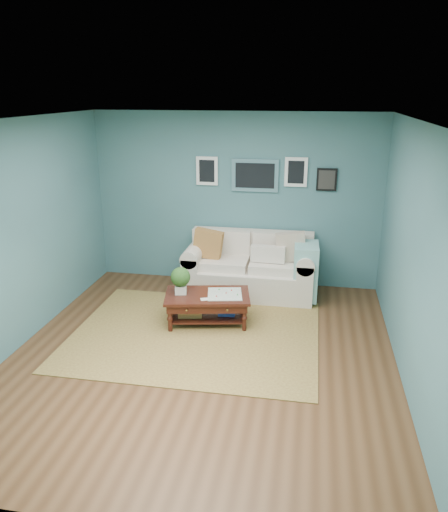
# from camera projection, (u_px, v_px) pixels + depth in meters

# --- Properties ---
(room_shell) EXTENTS (5.00, 5.02, 2.70)m
(room_shell) POSITION_uv_depth(u_px,v_px,m) (202.00, 245.00, 5.55)
(room_shell) COLOR brown
(room_shell) RESTS_ON ground
(area_rug) EXTENTS (3.13, 2.50, 0.01)m
(area_rug) POSITION_uv_depth(u_px,v_px,m) (195.00, 334.00, 6.43)
(area_rug) COLOR brown
(area_rug) RESTS_ON ground
(loveseat) EXTENTS (1.99, 0.91, 1.02)m
(loveseat) POSITION_uv_depth(u_px,v_px,m) (255.00, 267.00, 7.62)
(loveseat) COLOR beige
(loveseat) RESTS_ON ground
(coffee_table) EXTENTS (1.22, 0.85, 0.78)m
(coffee_table) POSITION_uv_depth(u_px,v_px,m) (203.00, 299.00, 6.65)
(coffee_table) COLOR black
(coffee_table) RESTS_ON ground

